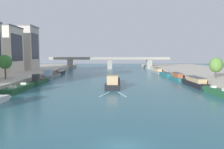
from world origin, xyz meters
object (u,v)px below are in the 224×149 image
object	(u,v)px
moored_boat_left_second	(61,72)
moored_boat_right_end	(166,74)
moored_boat_right_gap_after	(157,71)
moored_boat_left_gap_after	(52,75)
moored_boat_right_lone	(177,77)
moored_boat_left_lone	(40,81)
tree_right_end_of_row	(216,65)
tree_left_past_mid	(5,62)
moored_boat_right_downstream	(218,92)
moored_boat_left_midway	(20,88)
bridge_far	(110,61)
barge_midriver	(113,82)
moored_boat_right_near	(195,82)

from	to	relation	value
moored_boat_left_second	moored_boat_right_end	world-z (taller)	moored_boat_left_second
moored_boat_left_second	moored_boat_right_gap_after	size ratio (longest dim) A/B	0.69
moored_boat_left_gap_after	moored_boat_right_lone	size ratio (longest dim) A/B	1.40
moored_boat_left_lone	moored_boat_right_lone	size ratio (longest dim) A/B	1.00
moored_boat_right_gap_after	tree_right_end_of_row	size ratio (longest dim) A/B	2.54
moored_boat_left_lone	tree_left_past_mid	size ratio (longest dim) A/B	1.71
moored_boat_right_downstream	moored_boat_left_midway	bearing A→B (deg)	171.17
moored_boat_left_midway	moored_boat_left_gap_after	xyz separation A→B (m)	(0.18, 29.12, 0.37)
tree_right_end_of_row	bridge_far	world-z (taller)	tree_right_end_of_row
moored_boat_left_gap_after	bridge_far	xyz separation A→B (m)	(21.82, 50.87, 3.71)
moored_boat_right_end	tree_right_end_of_row	distance (m)	27.31
moored_boat_left_lone	bridge_far	world-z (taller)	bridge_far
bridge_far	moored_boat_left_second	bearing A→B (deg)	-122.07
barge_midriver	moored_boat_right_end	size ratio (longest dim) A/B	1.72
moored_boat_right_gap_after	bridge_far	size ratio (longest dim) A/B	0.21
barge_midriver	moored_boat_right_lone	bearing A→B (deg)	30.44
moored_boat_left_midway	tree_left_past_mid	bearing A→B (deg)	129.81
moored_boat_left_midway	moored_boat_right_end	bearing A→B (deg)	39.16
moored_boat_left_gap_after	moored_boat_right_end	bearing A→B (deg)	8.74
moored_boat_right_gap_after	tree_left_past_mid	bearing A→B (deg)	-140.51
moored_boat_right_downstream	moored_boat_right_lone	size ratio (longest dim) A/B	0.92
moored_boat_left_midway	moored_boat_left_gap_after	distance (m)	29.13
moored_boat_right_near	tree_right_end_of_row	distance (m)	9.18
moored_boat_left_second	moored_boat_right_end	bearing A→B (deg)	-12.19
barge_midriver	moored_boat_left_lone	bearing A→B (deg)	168.05
moored_boat_left_gap_after	moored_boat_right_end	xyz separation A→B (m)	(43.86, 6.74, -0.34)
moored_boat_left_lone	moored_boat_right_downstream	bearing A→B (deg)	-24.30
moored_boat_right_downstream	moored_boat_right_near	bearing A→B (deg)	87.74
moored_boat_right_lone	bridge_far	xyz separation A→B (m)	(-21.54, 59.46, 3.62)
moored_boat_left_gap_after	bridge_far	size ratio (longest dim) A/B	0.22
moored_boat_right_downstream	moored_boat_left_lone	bearing A→B (deg)	155.70
bridge_far	moored_boat_left_gap_after	bearing A→B (deg)	-113.22
moored_boat_left_lone	moored_boat_right_gap_after	bearing A→B (deg)	41.34
moored_boat_right_lone	moored_boat_right_gap_after	bearing A→B (deg)	89.75
tree_left_past_mid	tree_right_end_of_row	world-z (taller)	tree_left_past_mid
moored_boat_left_second	moored_boat_right_end	distance (m)	44.78
moored_boat_left_midway	moored_boat_left_gap_after	size ratio (longest dim) A/B	0.85
moored_boat_left_lone	moored_boat_left_second	world-z (taller)	moored_boat_left_lone
moored_boat_left_midway	moored_boat_right_end	distance (m)	56.79
moored_boat_left_midway	tree_left_past_mid	distance (m)	12.39
moored_boat_left_midway	tree_left_past_mid	xyz separation A→B (m)	(-7.00, 8.39, 5.85)
moored_boat_left_midway	moored_boat_right_downstream	world-z (taller)	moored_boat_right_downstream
moored_boat_right_end	tree_right_end_of_row	xyz separation A→B (m)	(7.16, -25.90, 4.89)
tree_right_end_of_row	moored_boat_right_downstream	bearing A→B (deg)	-114.91
barge_midriver	moored_boat_left_lone	size ratio (longest dim) A/B	1.84
moored_boat_right_gap_after	moored_boat_left_second	bearing A→B (deg)	-173.66
moored_boat_left_midway	moored_boat_left_lone	size ratio (longest dim) A/B	1.19
moored_boat_right_end	moored_boat_right_gap_after	distance (m)	14.29
moored_boat_right_lone	moored_boat_right_gap_after	world-z (taller)	moored_boat_right_lone
moored_boat_left_lone	moored_boat_right_gap_after	distance (m)	57.02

